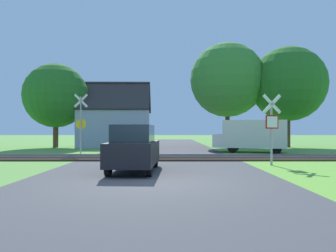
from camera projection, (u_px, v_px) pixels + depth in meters
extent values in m
plane|color=#5B933D|center=(152.00, 183.00, 9.81)|extent=(160.00, 160.00, 0.00)
cube|color=#424244|center=(154.00, 174.00, 11.81)|extent=(8.40, 80.00, 0.01)
cube|color=#422D1E|center=(159.00, 158.00, 17.69)|extent=(60.00, 2.60, 0.10)
cube|color=slate|center=(159.00, 155.00, 18.41)|extent=(60.00, 0.08, 0.12)
cube|color=slate|center=(158.00, 157.00, 16.97)|extent=(60.00, 0.08, 0.12)
cylinder|color=#9E9EA5|center=(271.00, 133.00, 14.64)|extent=(0.10, 0.10, 2.89)
cube|color=red|center=(272.00, 122.00, 14.58)|extent=(0.60, 0.12, 0.60)
cube|color=white|center=(272.00, 122.00, 14.56)|extent=(0.49, 0.09, 0.49)
cube|color=white|center=(272.00, 104.00, 14.59)|extent=(0.87, 0.16, 0.88)
cube|color=white|center=(272.00, 104.00, 14.59)|extent=(0.87, 0.16, 0.88)
cylinder|color=#9E9EA5|center=(80.00, 126.00, 20.61)|extent=(0.09, 0.09, 3.68)
cube|color=white|center=(81.00, 101.00, 20.69)|extent=(0.88, 0.07, 0.88)
cube|color=white|center=(81.00, 101.00, 20.69)|extent=(0.88, 0.07, 0.88)
cylinder|color=yellow|center=(81.00, 124.00, 20.68)|extent=(0.64, 0.06, 0.64)
cube|color=#99A3B7|center=(115.00, 128.00, 30.50)|extent=(6.28, 5.70, 3.43)
cube|color=#332D2D|center=(113.00, 95.00, 29.14)|extent=(6.52, 3.32, 2.80)
cube|color=#332D2D|center=(117.00, 98.00, 31.91)|extent=(6.52, 3.32, 2.80)
cube|color=brown|center=(133.00, 93.00, 30.57)|extent=(0.51, 0.51, 1.10)
cylinder|color=#513823|center=(288.00, 130.00, 29.11)|extent=(0.32, 0.32, 3.16)
sphere|color=#286B23|center=(288.00, 84.00, 29.15)|extent=(6.63, 6.63, 6.63)
cylinder|color=#513823|center=(55.00, 134.00, 28.98)|extent=(0.46, 0.46, 2.47)
sphere|color=#286B23|center=(55.00, 96.00, 29.01)|extent=(5.67, 5.67, 5.67)
cylinder|color=#513823|center=(227.00, 127.00, 29.90)|extent=(0.40, 0.40, 3.58)
sphere|color=#3D8433|center=(227.00, 80.00, 29.94)|extent=(6.79, 6.79, 6.79)
cube|color=silver|center=(254.00, 134.00, 22.70)|extent=(4.57, 3.01, 1.90)
cube|color=silver|center=(219.00, 141.00, 23.39)|extent=(1.18, 1.93, 0.90)
cube|color=#19232D|center=(224.00, 129.00, 23.29)|extent=(0.50, 1.56, 0.85)
cube|color=navy|center=(254.00, 138.00, 23.62)|extent=(3.63, 1.08, 0.16)
cylinder|color=black|center=(234.00, 147.00, 23.84)|extent=(0.70, 0.37, 0.68)
cylinder|color=black|center=(232.00, 148.00, 22.35)|extent=(0.70, 0.37, 0.68)
cylinder|color=black|center=(275.00, 147.00, 23.04)|extent=(0.70, 0.37, 0.68)
cylinder|color=black|center=(276.00, 149.00, 21.54)|extent=(0.70, 0.37, 0.68)
cube|color=black|center=(134.00, 153.00, 12.52)|extent=(1.81, 4.07, 0.84)
cube|color=#19232D|center=(133.00, 133.00, 12.33)|extent=(1.49, 2.26, 0.64)
cylinder|color=black|center=(155.00, 160.00, 13.84)|extent=(0.21, 0.61, 0.60)
cylinder|color=black|center=(122.00, 160.00, 13.90)|extent=(0.21, 0.61, 0.60)
cylinder|color=black|center=(149.00, 168.00, 11.13)|extent=(0.21, 0.61, 0.60)
cylinder|color=black|center=(108.00, 168.00, 11.19)|extent=(0.21, 0.61, 0.60)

